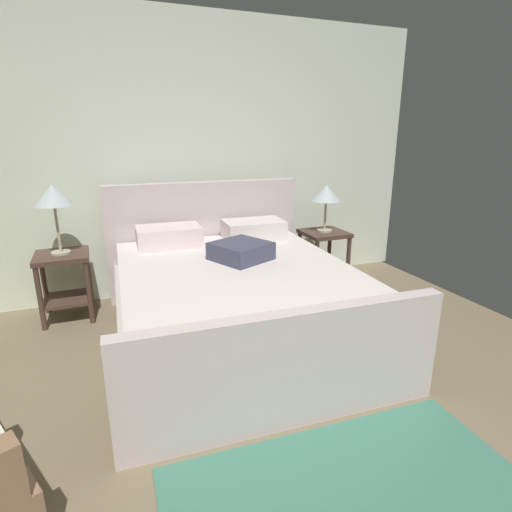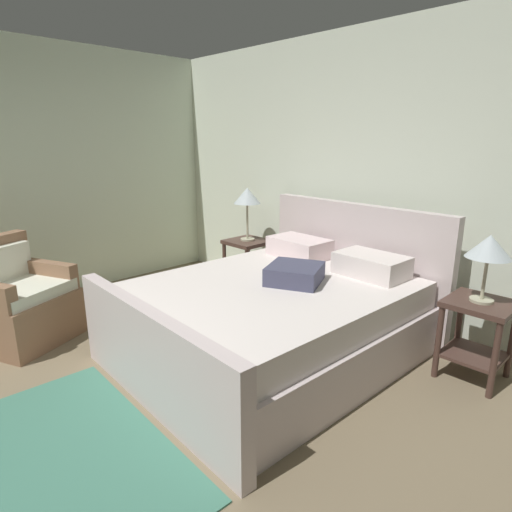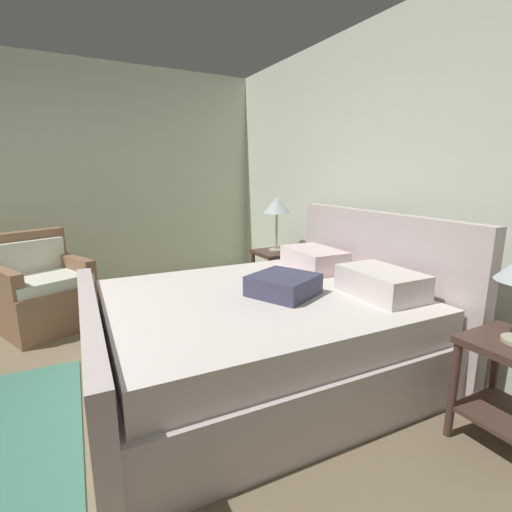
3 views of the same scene
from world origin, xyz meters
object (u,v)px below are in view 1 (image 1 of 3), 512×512
at_px(bed, 234,297).
at_px(nightstand_right, 324,249).
at_px(table_lamp_right, 326,195).
at_px(nightstand_left, 64,275).
at_px(table_lamp_left, 53,197).

height_order(bed, nightstand_right, bed).
xyz_separation_m(bed, table_lamp_right, (1.27, 0.76, 0.65)).
distance_m(bed, table_lamp_right, 1.61).
height_order(bed, nightstand_left, bed).
xyz_separation_m(bed, table_lamp_left, (-1.27, 0.88, 0.75)).
bearing_deg(bed, table_lamp_left, 145.45).
relative_size(bed, nightstand_left, 3.89).
bearing_deg(nightstand_left, nightstand_right, -2.55).
relative_size(nightstand_right, table_lamp_left, 1.01).
xyz_separation_m(bed, nightstand_right, (1.27, 0.76, 0.06)).
bearing_deg(nightstand_left, table_lamp_right, -2.55).
bearing_deg(table_lamp_right, nightstand_right, -104.04).
bearing_deg(nightstand_right, table_lamp_right, 75.96).
height_order(table_lamp_right, table_lamp_left, table_lamp_left).
xyz_separation_m(nightstand_right, nightstand_left, (-2.54, 0.11, 0.00)).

